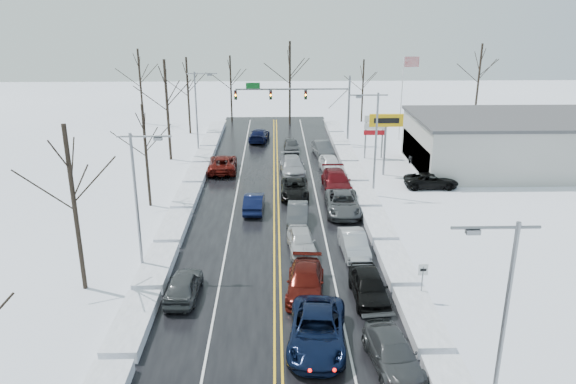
{
  "coord_description": "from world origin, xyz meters",
  "views": [
    {
      "loc": [
        -0.09,
        -36.08,
        16.53
      ],
      "look_at": [
        0.89,
        3.97,
        2.5
      ],
      "focal_mm": 35.0,
      "sensor_mm": 36.0,
      "label": 1
    }
  ],
  "objects_px": {
    "tires_plus_sign": "(386,125)",
    "flagpole": "(403,91)",
    "traffic_signal_mast": "(305,98)",
    "oncoming_car_0": "(254,211)",
    "dealership_building": "(515,142)"
  },
  "relations": [
    {
      "from": "flagpole",
      "to": "dealership_building",
      "type": "height_order",
      "value": "flagpole"
    },
    {
      "from": "dealership_building",
      "to": "oncoming_car_0",
      "type": "height_order",
      "value": "dealership_building"
    },
    {
      "from": "traffic_signal_mast",
      "to": "oncoming_car_0",
      "type": "distance_m",
      "value": 22.73
    },
    {
      "from": "tires_plus_sign",
      "to": "flagpole",
      "type": "bearing_deg",
      "value": 71.56
    },
    {
      "from": "traffic_signal_mast",
      "to": "dealership_building",
      "type": "distance_m",
      "value": 23.01
    },
    {
      "from": "tires_plus_sign",
      "to": "dealership_building",
      "type": "relative_size",
      "value": 0.29
    },
    {
      "from": "tires_plus_sign",
      "to": "dealership_building",
      "type": "height_order",
      "value": "tires_plus_sign"
    },
    {
      "from": "tires_plus_sign",
      "to": "oncoming_car_0",
      "type": "bearing_deg",
      "value": -142.51
    },
    {
      "from": "dealership_building",
      "to": "oncoming_car_0",
      "type": "xyz_separation_m",
      "value": [
        -25.78,
        -11.44,
        -2.66
      ]
    },
    {
      "from": "traffic_signal_mast",
      "to": "oncoming_car_0",
      "type": "height_order",
      "value": "traffic_signal_mast"
    },
    {
      "from": "traffic_signal_mast",
      "to": "tires_plus_sign",
      "type": "xyz_separation_m",
      "value": [
        7.05,
        -12.0,
        -0.49
      ]
    },
    {
      "from": "traffic_signal_mast",
      "to": "flagpole",
      "type": "distance_m",
      "value": 11.9
    },
    {
      "from": "tires_plus_sign",
      "to": "oncoming_car_0",
      "type": "height_order",
      "value": "tires_plus_sign"
    },
    {
      "from": "tires_plus_sign",
      "to": "traffic_signal_mast",
      "type": "bearing_deg",
      "value": 120.46
    },
    {
      "from": "traffic_signal_mast",
      "to": "dealership_building",
      "type": "height_order",
      "value": "traffic_signal_mast"
    }
  ]
}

